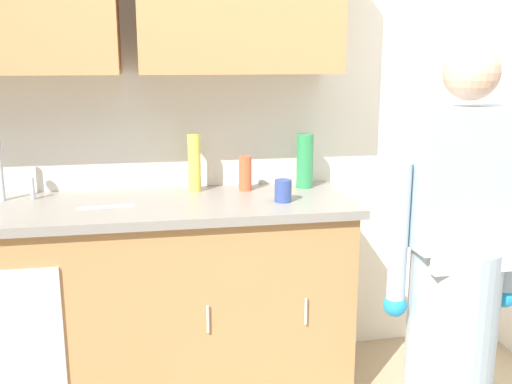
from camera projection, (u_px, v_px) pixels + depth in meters
The scene contains 10 objects.
kitchen_wall_with_uppers at pixel (217, 78), 2.85m from camera, with size 4.80×0.44×2.70m.
counter_cabinet at pixel (139, 305), 2.72m from camera, with size 1.90×0.62×0.90m.
countertop at pixel (135, 207), 2.62m from camera, with size 1.96×0.66×0.04m, color gray.
sink at pixel (5, 211), 2.52m from camera, with size 0.50×0.36×0.35m.
person_at_sink at pixel (454, 292), 2.24m from camera, with size 0.55×0.34×1.62m.
bottle_dish_liquid at pixel (305, 161), 2.89m from camera, with size 0.08×0.08×0.27m, color #2D8C4C.
bottle_water_short at pixel (245, 173), 2.83m from camera, with size 0.06×0.06×0.17m, color #E05933.
bottle_water_tall at pixel (194, 163), 2.80m from camera, with size 0.06×0.06×0.28m, color #D8D14C.
cup_by_sink at pixel (283, 191), 2.62m from camera, with size 0.08×0.08×0.10m, color #33478C.
knife_on_counter at pixel (106, 207), 2.52m from camera, with size 0.24×0.02×0.01m, color silver.
Camera 1 is at (-0.49, -1.89, 1.57)m, focal length 41.06 mm.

